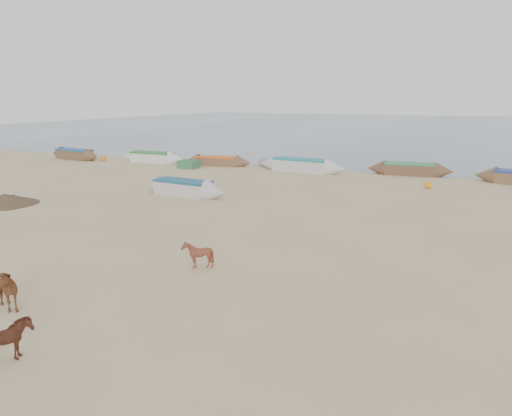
{
  "coord_description": "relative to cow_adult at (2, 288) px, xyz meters",
  "views": [
    {
      "loc": [
        8.16,
        -13.67,
        5.36
      ],
      "look_at": [
        0.0,
        4.0,
        1.0
      ],
      "focal_mm": 35.0,
      "sensor_mm": 36.0,
      "label": 1
    }
  ],
  "objects": [
    {
      "name": "ground",
      "position": [
        2.75,
        5.52,
        -0.57
      ],
      "size": [
        140.0,
        140.0,
        0.0
      ],
      "primitive_type": "plane",
      "color": "tan",
      "rests_on": "ground"
    },
    {
      "name": "sea",
      "position": [
        2.75,
        87.52,
        -0.56
      ],
      "size": [
        160.0,
        160.0,
        0.0
      ],
      "primitive_type": "plane",
      "color": "slate",
      "rests_on": "ground"
    },
    {
      "name": "cow_adult",
      "position": [
        0.0,
        0.0,
        0.0
      ],
      "size": [
        1.48,
        1.03,
        1.14
      ],
      "primitive_type": "imported",
      "rotation": [
        0.0,
        0.0,
        1.23
      ],
      "color": "brown",
      "rests_on": "ground"
    },
    {
      "name": "calf_front",
      "position": [
        2.87,
        4.81,
        -0.12
      ],
      "size": [
        0.95,
        0.88,
        0.89
      ],
      "primitive_type": "imported",
      "rotation": [
        0.0,
        0.0,
        -1.8
      ],
      "color": "brown",
      "rests_on": "ground"
    },
    {
      "name": "calf_right",
      "position": [
        2.4,
        -1.89,
        -0.1
      ],
      "size": [
        0.84,
        0.97,
        0.95
      ],
      "primitive_type": "imported",
      "rotation": [
        0.0,
        0.0,
        1.61
      ],
      "color": "#5C2F1E",
      "rests_on": "ground"
    },
    {
      "name": "near_canoe",
      "position": [
        -4.15,
        14.83,
        -0.14
      ],
      "size": [
        5.62,
        1.81,
        0.86
      ],
      "primitive_type": null,
      "rotation": [
        0.0,
        0.0,
        -0.1
      ],
      "color": "beige",
      "rests_on": "ground"
    },
    {
      "name": "debris_pile",
      "position": [
        -11.15,
        9.04,
        -0.3
      ],
      "size": [
        4.24,
        4.24,
        0.54
      ],
      "primitive_type": "cone",
      "rotation": [
        0.0,
        0.0,
        0.33
      ],
      "color": "brown",
      "rests_on": "ground"
    },
    {
      "name": "waterline_canoes",
      "position": [
        2.02,
        26.04,
        -0.14
      ],
      "size": [
        54.59,
        4.82,
        0.96
      ],
      "color": "brown",
      "rests_on": "ground"
    },
    {
      "name": "beach_clutter",
      "position": [
        6.4,
        25.42,
        -0.27
      ],
      "size": [
        42.61,
        5.63,
        0.64
      ],
      "color": "#2F6942",
      "rests_on": "ground"
    }
  ]
}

